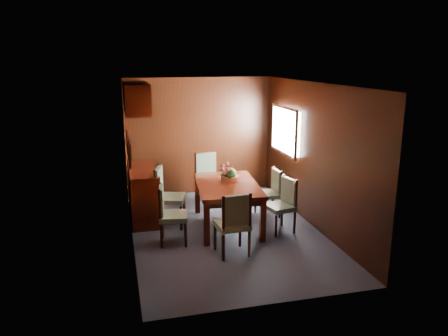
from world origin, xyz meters
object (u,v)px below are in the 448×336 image
object	(u,v)px
chair_left_near	(168,211)
chair_head	(234,221)
dining_table	(227,190)
sideboard	(143,193)
flower_centerpiece	(230,172)
chair_right_near	(283,202)

from	to	relation	value
chair_left_near	chair_head	world-z (taller)	chair_head
dining_table	chair_head	distance (m)	1.14
dining_table	chair_left_near	xyz separation A→B (m)	(-1.04, -0.45, -0.13)
sideboard	chair_left_near	distance (m)	1.26
chair_left_near	chair_head	size ratio (longest dim) A/B	0.96
dining_table	chair_head	bearing A→B (deg)	-94.56
sideboard	chair_head	xyz separation A→B (m)	(1.14, -1.90, 0.08)
sideboard	chair_left_near	bearing A→B (deg)	-76.46
chair_head	sideboard	bearing A→B (deg)	116.22
dining_table	flower_centerpiece	xyz separation A→B (m)	(0.09, 0.15, 0.26)
sideboard	chair_head	bearing A→B (deg)	-58.94
sideboard	chair_head	distance (m)	2.21
chair_head	flower_centerpiece	bearing A→B (deg)	72.74
chair_right_near	flower_centerpiece	distance (m)	1.02
chair_left_near	chair_right_near	distance (m)	1.88
sideboard	chair_right_near	size ratio (longest dim) A/B	1.55
chair_left_near	flower_centerpiece	bearing A→B (deg)	126.32
chair_left_near	flower_centerpiece	size ratio (longest dim) A/B	2.86
chair_left_near	chair_right_near	world-z (taller)	chair_left_near
sideboard	dining_table	world-z (taller)	sideboard
dining_table	flower_centerpiece	bearing A→B (deg)	65.24
sideboard	dining_table	distance (m)	1.55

